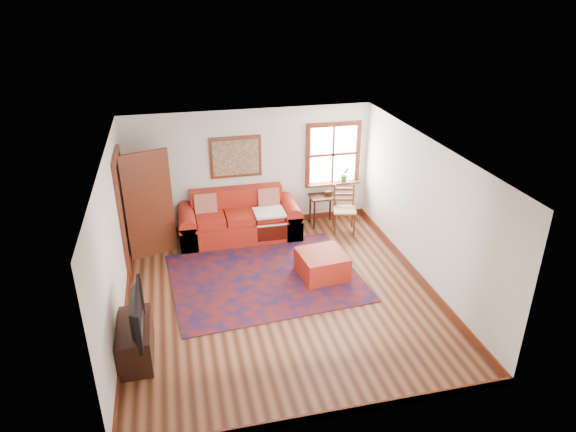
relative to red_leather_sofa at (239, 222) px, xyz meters
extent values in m
plane|color=#401E11|center=(0.33, -2.28, -0.31)|extent=(5.50, 5.50, 0.00)
cube|color=silver|center=(0.33, 0.47, 0.94)|extent=(5.00, 0.04, 2.50)
cube|color=silver|center=(0.33, -5.03, 0.94)|extent=(5.00, 0.04, 2.50)
cube|color=silver|center=(-2.17, -2.28, 0.94)|extent=(0.04, 5.50, 2.50)
cube|color=silver|center=(2.83, -2.28, 0.94)|extent=(0.04, 5.50, 2.50)
cube|color=white|center=(0.33, -2.28, 2.19)|extent=(5.00, 5.50, 0.04)
cube|color=#622815|center=(0.33, 0.45, -0.25)|extent=(5.00, 0.03, 0.12)
cube|color=#622815|center=(-2.15, -2.28, -0.25)|extent=(0.03, 5.50, 0.12)
cube|color=#622815|center=(2.82, -2.28, -0.25)|extent=(0.03, 5.50, 0.12)
cube|color=white|center=(2.08, 0.45, 1.14)|extent=(1.00, 0.02, 1.20)
cube|color=#622815|center=(2.08, 0.44, 1.78)|extent=(1.18, 0.06, 0.09)
cube|color=#622815|center=(2.08, 0.44, 0.49)|extent=(1.18, 0.06, 0.09)
cube|color=#622815|center=(1.54, 0.44, 1.14)|extent=(0.09, 0.06, 1.20)
cube|color=#622815|center=(2.63, 0.44, 1.14)|extent=(0.09, 0.06, 1.20)
cube|color=#622815|center=(2.08, 0.44, 1.14)|extent=(1.00, 0.04, 0.05)
cube|color=#622815|center=(2.08, 0.37, 0.52)|extent=(1.15, 0.20, 0.04)
imported|color=#256222|center=(2.33, 0.35, 0.70)|extent=(0.18, 0.15, 0.33)
cube|color=black|center=(-2.16, -0.68, 0.71)|extent=(0.02, 0.90, 2.05)
cube|color=#622815|center=(-2.13, -1.18, 0.71)|extent=(0.06, 0.09, 2.05)
cube|color=#622815|center=(-2.13, -0.19, 0.71)|extent=(0.06, 0.09, 2.05)
cube|color=#622815|center=(-2.13, -0.68, 1.78)|extent=(0.06, 1.08, 0.09)
cube|color=#622815|center=(-1.70, -0.39, 0.71)|extent=(0.86, 0.35, 2.05)
cube|color=silver|center=(-1.70, -0.39, 0.81)|extent=(0.56, 0.22, 1.33)
cube|color=#622815|center=(0.03, 0.44, 1.24)|extent=(1.05, 0.04, 0.85)
cube|color=tan|center=(0.03, 0.41, 1.24)|extent=(0.92, 0.03, 0.72)
cube|color=#61160D|center=(0.20, -1.71, -0.30)|extent=(3.42, 2.82, 0.02)
cube|color=#A32215|center=(0.00, -0.06, -0.10)|extent=(2.41, 1.00, 0.42)
cube|color=#A32215|center=(0.00, 0.30, 0.37)|extent=(1.87, 0.27, 0.52)
cube|color=#A32215|center=(-1.04, -0.06, -0.05)|extent=(0.34, 1.00, 0.52)
cube|color=#A32215|center=(1.03, -0.06, -0.05)|extent=(0.34, 1.00, 0.52)
cube|color=gold|center=(-0.64, 0.13, 0.40)|extent=(0.44, 0.21, 0.46)
cube|color=gold|center=(0.63, 0.13, 0.40)|extent=(0.44, 0.21, 0.46)
cube|color=silver|center=(0.58, -0.25, 0.27)|extent=(0.61, 0.55, 0.04)
cube|color=#A32215|center=(1.19, -1.87, -0.09)|extent=(0.86, 0.86, 0.45)
cube|color=black|center=(1.80, 0.14, 0.32)|extent=(0.55, 0.41, 0.04)
cylinder|color=black|center=(1.57, -0.02, 0.00)|extent=(0.04, 0.04, 0.62)
cylinder|color=black|center=(2.02, -0.02, 0.00)|extent=(0.04, 0.04, 0.62)
cylinder|color=black|center=(1.57, 0.31, 0.00)|extent=(0.04, 0.04, 0.62)
cylinder|color=black|center=(2.02, 0.31, 0.00)|extent=(0.04, 0.04, 0.62)
cube|color=tan|center=(2.14, -0.28, 0.17)|extent=(0.54, 0.52, 0.04)
cylinder|color=#622815|center=(1.90, -0.41, -0.08)|extent=(0.04, 0.04, 0.46)
cylinder|color=#622815|center=(2.29, -0.50, -0.08)|extent=(0.04, 0.04, 0.46)
cylinder|color=#622815|center=(1.99, -0.05, 0.17)|extent=(0.04, 0.04, 0.97)
cylinder|color=#622815|center=(2.37, -0.14, 0.17)|extent=(0.04, 0.04, 0.97)
cube|color=#622815|center=(2.18, -0.10, 0.44)|extent=(0.39, 0.12, 0.29)
cube|color=black|center=(-1.93, -3.35, -0.04)|extent=(0.44, 0.98, 0.54)
imported|color=black|center=(-1.91, -3.51, 0.52)|extent=(0.13, 1.02, 0.59)
cylinder|color=silver|center=(-1.88, -2.97, 0.32)|extent=(0.12, 0.12, 0.18)
cylinder|color=#FFA53F|center=(-1.88, -2.97, 0.29)|extent=(0.07, 0.07, 0.12)
camera|label=1|loc=(-1.17, -9.36, 4.52)|focal=32.00mm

